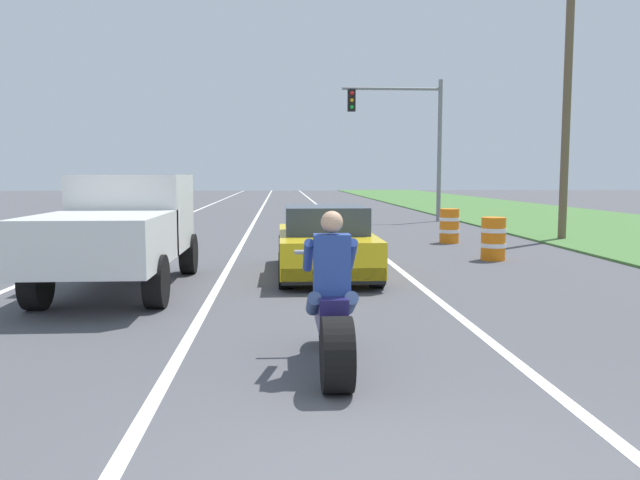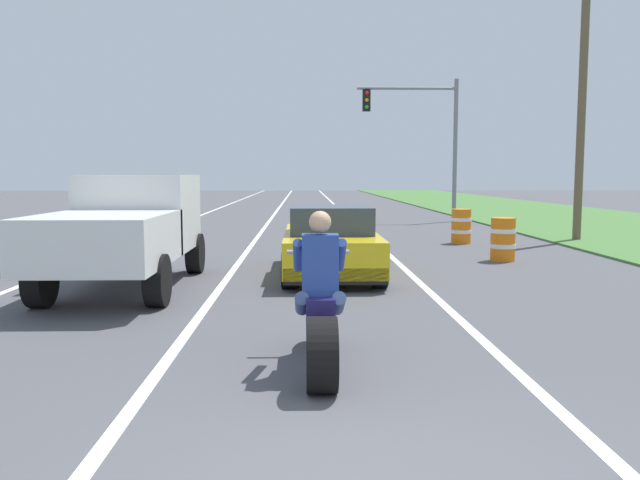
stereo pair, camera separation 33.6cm
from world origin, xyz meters
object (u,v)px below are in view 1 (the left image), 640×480
(motorcycle_with_rider, at_px, (332,314))
(traffic_light_mast_near, at_px, (410,128))
(construction_barrel_mid, at_px, (449,226))
(construction_barrel_nearest, at_px, (493,239))
(sports_car_yellow, at_px, (325,243))
(pickup_truck_left_lane_white, at_px, (122,226))

(motorcycle_with_rider, distance_m, traffic_light_mast_near, 21.61)
(construction_barrel_mid, bearing_deg, construction_barrel_nearest, -89.70)
(construction_barrel_nearest, bearing_deg, traffic_light_mast_near, 87.43)
(sports_car_yellow, height_order, construction_barrel_mid, sports_car_yellow)
(motorcycle_with_rider, xyz_separation_m, traffic_light_mast_near, (5.00, 20.74, 3.38))
(motorcycle_with_rider, relative_size, sports_car_yellow, 0.51)
(motorcycle_with_rider, distance_m, construction_barrel_nearest, 9.32)
(sports_car_yellow, height_order, pickup_truck_left_lane_white, pickup_truck_left_lane_white)
(motorcycle_with_rider, relative_size, pickup_truck_left_lane_white, 0.46)
(sports_car_yellow, distance_m, construction_barrel_mid, 7.00)
(motorcycle_with_rider, distance_m, sports_car_yellow, 6.29)
(sports_car_yellow, bearing_deg, construction_barrel_mid, 54.72)
(pickup_truck_left_lane_white, xyz_separation_m, traffic_light_mast_near, (8.22, 15.89, 2.87))
(motorcycle_with_rider, height_order, construction_barrel_nearest, motorcycle_with_rider)
(motorcycle_with_rider, xyz_separation_m, construction_barrel_mid, (4.42, 11.99, -0.09))
(motorcycle_with_rider, relative_size, construction_barrel_nearest, 2.21)
(traffic_light_mast_near, height_order, construction_barrel_nearest, traffic_light_mast_near)
(pickup_truck_left_lane_white, height_order, traffic_light_mast_near, traffic_light_mast_near)
(sports_car_yellow, height_order, traffic_light_mast_near, traffic_light_mast_near)
(pickup_truck_left_lane_white, relative_size, traffic_light_mast_near, 0.80)
(traffic_light_mast_near, xyz_separation_m, construction_barrel_mid, (-0.58, -8.75, -3.47))
(motorcycle_with_rider, xyz_separation_m, sports_car_yellow, (0.38, 6.28, 0.04))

